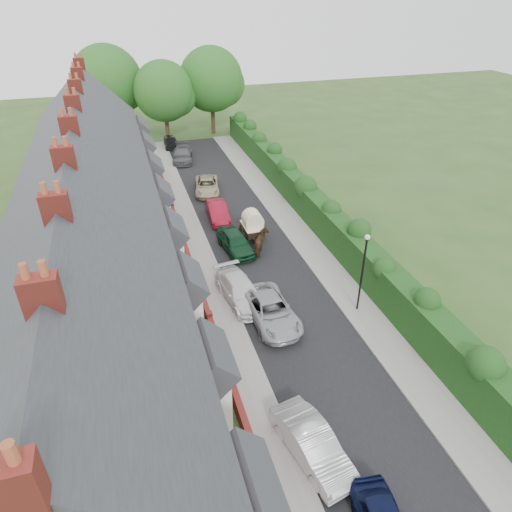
{
  "coord_description": "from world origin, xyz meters",
  "views": [
    {
      "loc": [
        -8.65,
        -14.87,
        17.05
      ],
      "look_at": [
        -1.62,
        8.27,
        2.2
      ],
      "focal_mm": 32.0,
      "sensor_mm": 36.0,
      "label": 1
    }
  ],
  "objects": [
    {
      "name": "car_black",
      "position": [
        -3.0,
        37.91,
        0.64
      ],
      "size": [
        1.69,
        3.81,
        1.28
      ],
      "primitive_type": "imported",
      "rotation": [
        0.0,
        0.0,
        -0.05
      ],
      "color": "black",
      "rests_on": "ground"
    },
    {
      "name": "car_beige",
      "position": [
        -1.6,
        23.8,
        0.64
      ],
      "size": [
        2.92,
        4.94,
        1.29
      ],
      "primitive_type": "imported",
      "rotation": [
        0.0,
        0.0,
        -0.18
      ],
      "color": "tan",
      "rests_on": "ground"
    },
    {
      "name": "lamppost",
      "position": [
        3.4,
        4.0,
        3.3
      ],
      "size": [
        0.32,
        0.32,
        5.16
      ],
      "color": "black",
      "rests_on": "ground"
    },
    {
      "name": "car_green",
      "position": [
        -1.79,
        12.83,
        0.74
      ],
      "size": [
        2.2,
        4.5,
        1.48
      ],
      "primitive_type": "imported",
      "rotation": [
        0.0,
        0.0,
        0.11
      ],
      "color": "#113920",
      "rests_on": "ground"
    },
    {
      "name": "horse_cart",
      "position": [
        -0.1,
        14.1,
        1.36
      ],
      "size": [
        1.49,
        3.3,
        2.38
      ],
      "color": "black",
      "rests_on": "ground"
    },
    {
      "name": "tree_far_back",
      "position": [
        -8.59,
        43.08,
        6.62
      ],
      "size": [
        8.4,
        8.0,
        10.82
      ],
      "color": "#332316",
      "rests_on": "ground"
    },
    {
      "name": "road",
      "position": [
        -0.5,
        11.0,
        0.01
      ],
      "size": [
        6.0,
        58.0,
        0.02
      ],
      "primitive_type": "cube",
      "color": "black",
      "rests_on": "ground"
    },
    {
      "name": "ground",
      "position": [
        0.0,
        0.0,
        0.0
      ],
      "size": [
        140.0,
        140.0,
        0.0
      ],
      "primitive_type": "plane",
      "color": "#2D4C1E",
      "rests_on": "ground"
    },
    {
      "name": "car_silver_b",
      "position": [
        -1.83,
        4.61,
        0.72
      ],
      "size": [
        2.63,
        5.27,
        1.43
      ],
      "primitive_type": "imported",
      "rotation": [
        0.0,
        0.0,
        0.05
      ],
      "color": "#A6A9AE",
      "rests_on": "ground"
    },
    {
      "name": "horse",
      "position": [
        -0.1,
        11.87,
        0.87
      ],
      "size": [
        1.66,
        2.27,
        1.75
      ],
      "primitive_type": "imported",
      "rotation": [
        0.0,
        0.0,
        2.75
      ],
      "color": "#432B18",
      "rests_on": "ground"
    },
    {
      "name": "tree_far_right",
      "position": [
        3.39,
        42.08,
        6.31
      ],
      "size": [
        7.98,
        7.6,
        10.31
      ],
      "color": "#332316",
      "rests_on": "ground"
    },
    {
      "name": "car_silver_a",
      "position": [
        -3.0,
        -4.2,
        0.74
      ],
      "size": [
        2.45,
        4.7,
        1.48
      ],
      "primitive_type": "imported",
      "rotation": [
        0.0,
        0.0,
        0.21
      ],
      "color": "silver",
      "rests_on": "ground"
    },
    {
      "name": "terrace_row",
      "position": [
        -10.87,
        9.98,
        4.47
      ],
      "size": [
        9.05,
        40.5,
        11.5
      ],
      "color": "brown",
      "rests_on": "ground"
    },
    {
      "name": "car_grey",
      "position": [
        -2.39,
        33.0,
        0.72
      ],
      "size": [
        2.92,
        5.24,
        1.44
      ],
      "primitive_type": "imported",
      "rotation": [
        0.0,
        0.0,
        -0.19
      ],
      "color": "#515358",
      "rests_on": "ground"
    },
    {
      "name": "pavement_hedge_side",
      "position": [
        3.6,
        11.0,
        0.06
      ],
      "size": [
        2.2,
        58.0,
        0.12
      ],
      "primitive_type": "cube",
      "color": "gray",
      "rests_on": "ground"
    },
    {
      "name": "garden_wall_row",
      "position": [
        -5.35,
        10.0,
        0.46
      ],
      "size": [
        0.35,
        40.35,
        1.1
      ],
      "color": "maroon",
      "rests_on": "ground"
    },
    {
      "name": "hedge",
      "position": [
        5.4,
        11.0,
        1.6
      ],
      "size": [
        2.1,
        58.0,
        2.85
      ],
      "color": "#123913",
      "rests_on": "ground"
    },
    {
      "name": "car_white",
      "position": [
        -3.0,
        7.0,
        0.71
      ],
      "size": [
        2.62,
        5.11,
        1.42
      ],
      "primitive_type": "imported",
      "rotation": [
        0.0,
        0.0,
        0.13
      ],
      "color": "white",
      "rests_on": "ground"
    },
    {
      "name": "pavement_house_side",
      "position": [
        -4.35,
        11.0,
        0.06
      ],
      "size": [
        1.7,
        58.0,
        0.12
      ],
      "primitive_type": "cube",
      "color": "gray",
      "rests_on": "ground"
    },
    {
      "name": "tree_far_left",
      "position": [
        -2.65,
        40.08,
        5.71
      ],
      "size": [
        7.14,
        6.8,
        9.29
      ],
      "color": "#332316",
      "rests_on": "ground"
    },
    {
      "name": "kerb_house_side",
      "position": [
        -3.55,
        11.0,
        0.07
      ],
      "size": [
        0.18,
        58.0,
        0.13
      ],
      "primitive_type": "cube",
      "color": "gray",
      "rests_on": "ground"
    },
    {
      "name": "car_red",
      "position": [
        -1.88,
        18.2,
        0.69
      ],
      "size": [
        1.71,
        4.29,
        1.39
      ],
      "primitive_type": "imported",
      "rotation": [
        0.0,
        0.0,
        -0.06
      ],
      "color": "maroon",
      "rests_on": "ground"
    },
    {
      "name": "kerb_hedge_side",
      "position": [
        2.55,
        11.0,
        0.07
      ],
      "size": [
        0.18,
        58.0,
        0.13
      ],
      "primitive_type": "cube",
      "color": "gray",
      "rests_on": "ground"
    }
  ]
}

